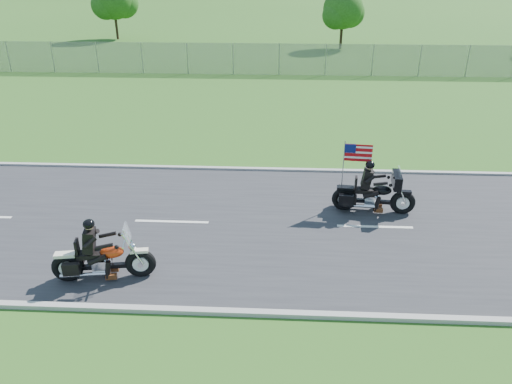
{
  "coord_description": "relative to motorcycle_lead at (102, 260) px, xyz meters",
  "views": [
    {
      "loc": [
        1.17,
        -12.84,
        7.3
      ],
      "look_at": [
        0.52,
        0.0,
        1.08
      ],
      "focal_mm": 35.0,
      "sensor_mm": 36.0,
      "label": 1
    }
  ],
  "objects": [
    {
      "name": "tree_fence_mid",
      "position": [
        -10.86,
        36.92,
        2.77
      ],
      "size": [
        3.96,
        3.69,
        5.3
      ],
      "color": "#382316",
      "rests_on": "ground"
    },
    {
      "name": "curb_south",
      "position": [
        3.09,
        -1.17,
        -0.48
      ],
      "size": [
        120.0,
        0.18,
        0.12
      ],
      "primitive_type": "cube",
      "color": "#9E9B93",
      "rests_on": "ground"
    },
    {
      "name": "ground",
      "position": [
        3.09,
        2.88,
        -0.53
      ],
      "size": [
        420.0,
        420.0,
        0.0
      ],
      "primitive_type": "plane",
      "color": "#275019",
      "rests_on": "ground"
    },
    {
      "name": "motorcycle_lead",
      "position": [
        0.0,
        0.0,
        0.0
      ],
      "size": [
        2.5,
        0.86,
        1.69
      ],
      "rotation": [
        0.0,
        0.0,
        0.16
      ],
      "color": "black",
      "rests_on": "ground"
    },
    {
      "name": "road",
      "position": [
        3.09,
        2.88,
        -0.51
      ],
      "size": [
        120.0,
        8.0,
        0.04
      ],
      "primitive_type": "cube",
      "color": "#28282B",
      "rests_on": "ground"
    },
    {
      "name": "tree_fence_near",
      "position": [
        9.13,
        32.91,
        2.44
      ],
      "size": [
        3.52,
        3.28,
        4.75
      ],
      "color": "#382316",
      "rests_on": "ground"
    },
    {
      "name": "fence",
      "position": [
        -1.91,
        22.88,
        0.47
      ],
      "size": [
        60.0,
        0.03,
        2.0
      ],
      "primitive_type": "cube",
      "color": "gray",
      "rests_on": "ground"
    },
    {
      "name": "motorcycle_follow",
      "position": [
        7.16,
        3.88,
        0.05
      ],
      "size": [
        2.54,
        0.86,
        2.11
      ],
      "rotation": [
        0.0,
        0.0,
        -0.09
      ],
      "color": "black",
      "rests_on": "ground"
    },
    {
      "name": "curb_north",
      "position": [
        3.09,
        6.93,
        -0.48
      ],
      "size": [
        120.0,
        0.18,
        0.12
      ],
      "primitive_type": "cube",
      "color": "#9E9B93",
      "rests_on": "ground"
    }
  ]
}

